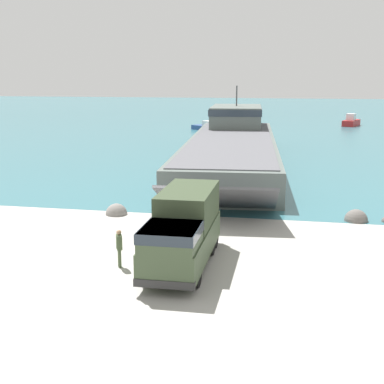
# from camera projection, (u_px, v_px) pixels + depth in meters

# --- Properties ---
(ground_plane) EXTENTS (240.00, 240.00, 0.00)m
(ground_plane) POSITION_uv_depth(u_px,v_px,m) (165.00, 235.00, 29.09)
(ground_plane) COLOR #A8A59E
(water_surface) EXTENTS (240.00, 180.00, 0.01)m
(water_surface) POSITION_uv_depth(u_px,v_px,m) (268.00, 115.00, 119.49)
(water_surface) COLOR #336B75
(water_surface) RESTS_ON ground_plane
(landing_craft) EXTENTS (11.41, 42.40, 7.34)m
(landing_craft) POSITION_uv_depth(u_px,v_px,m) (233.00, 143.00, 54.60)
(landing_craft) COLOR #56605B
(landing_craft) RESTS_ON ground_plane
(military_truck) EXTENTS (2.54, 7.63, 3.32)m
(military_truck) POSITION_uv_depth(u_px,v_px,m) (183.00, 229.00, 24.14)
(military_truck) COLOR #3D4C33
(military_truck) RESTS_ON ground_plane
(soldier_on_ramp) EXTENTS (0.41, 0.50, 1.75)m
(soldier_on_ramp) POSITION_uv_depth(u_px,v_px,m) (119.00, 246.00, 23.98)
(soldier_on_ramp) COLOR #475638
(soldier_on_ramp) RESTS_ON ground_plane
(moored_boat_a) EXTENTS (3.51, 5.52, 2.12)m
(moored_boat_a) POSITION_uv_depth(u_px,v_px,m) (351.00, 122.00, 92.39)
(moored_boat_a) COLOR #B22323
(moored_boat_a) RESTS_ON ground_plane
(moored_boat_b) EXTENTS (5.57, 5.19, 1.52)m
(moored_boat_b) POSITION_uv_depth(u_px,v_px,m) (207.00, 127.00, 84.93)
(moored_boat_b) COLOR navy
(moored_boat_b) RESTS_ON ground_plane
(cargo_crate) EXTENTS (0.75, 0.86, 0.64)m
(cargo_crate) POSITION_uv_depth(u_px,v_px,m) (151.00, 277.00, 22.17)
(cargo_crate) COLOR #4C4738
(cargo_crate) RESTS_ON ground_plane
(shoreline_rock_a) EXTENTS (1.36, 1.36, 1.36)m
(shoreline_rock_a) POSITION_uv_depth(u_px,v_px,m) (116.00, 214.00, 33.39)
(shoreline_rock_a) COLOR gray
(shoreline_rock_a) RESTS_ON ground_plane
(shoreline_rock_c) EXTENTS (1.39, 1.39, 1.39)m
(shoreline_rock_c) POSITION_uv_depth(u_px,v_px,m) (356.00, 221.00, 31.89)
(shoreline_rock_c) COLOR #66605B
(shoreline_rock_c) RESTS_ON ground_plane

